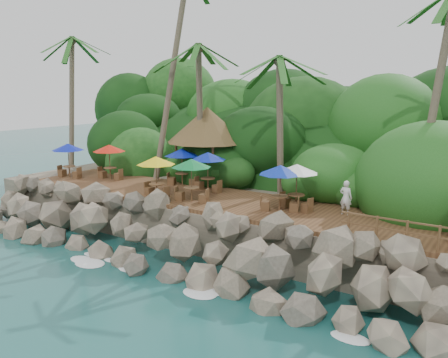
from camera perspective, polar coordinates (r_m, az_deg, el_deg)
The scene contains 12 objects.
ground at distance 20.62m, azimuth -9.49°, elevation -12.06°, with size 140.00×140.00×0.00m, color #19514F.
land_base at distance 33.22m, azimuth 9.60°, elevation -1.17°, with size 32.00×25.20×2.10m, color gray.
jungle_hill at distance 40.26m, azimuth 13.94°, elevation -0.70°, with size 44.80×28.00×15.40m, color #143811.
seawall at distance 21.60m, azimuth -5.94°, elevation -7.60°, with size 29.00×4.00×2.30m, color gray, non-canonical shape.
terrace at distance 24.39m, azimuth 0.00°, elevation -2.77°, with size 26.00×5.00×0.20m, color brown.
jungle_foliage at distance 32.57m, azimuth 8.82°, elevation -3.29°, with size 44.00×16.00×12.00m, color #143811, non-canonical shape.
foam_line at distance 20.81m, azimuth -8.92°, elevation -11.73°, with size 25.20×0.80×0.06m.
palms at distance 26.26m, azimuth 4.40°, elevation 19.35°, with size 37.51×6.39×14.35m.
palapa at distance 29.08m, azimuth -2.07°, elevation 6.68°, with size 5.07×5.07×4.60m.
dining_clusters at distance 24.07m, azimuth -0.26°, elevation 1.78°, with size 25.65×5.25×2.23m.
railing at distance 18.26m, azimuth 25.00°, elevation -6.39°, with size 7.20×0.10×1.00m.
waiter at distance 22.05m, azimuth 14.77°, elevation -2.23°, with size 0.59×0.39×1.61m, color silver.
Camera 1 is at (13.11, -13.70, 8.11)m, focal length 37.12 mm.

